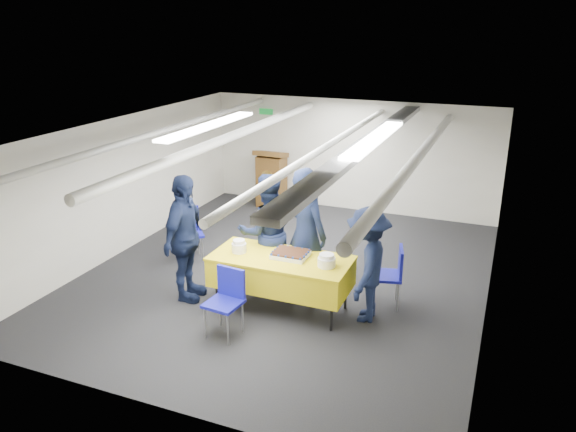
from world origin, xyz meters
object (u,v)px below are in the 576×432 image
(podium, at_px, (272,178))
(sailor_a, at_px, (305,233))
(chair_right, at_px, (392,271))
(serving_table, at_px, (281,271))
(sailor_d, at_px, (367,265))
(sailor_b, at_px, (267,232))
(chair_left, at_px, (188,228))
(sailor_c, at_px, (185,239))
(chair_near, at_px, (227,295))
(sheet_cake, at_px, (290,254))

(podium, xyz_separation_m, sailor_a, (2.11, -3.61, 0.35))
(chair_right, bearing_deg, serving_table, -154.94)
(podium, distance_m, sailor_d, 5.01)
(sailor_a, bearing_deg, sailor_b, 15.56)
(sailor_b, bearing_deg, chair_right, 149.75)
(serving_table, distance_m, chair_left, 2.36)
(sailor_b, relative_size, sailor_c, 0.96)
(sailor_a, relative_size, sailor_d, 1.23)
(chair_left, height_order, sailor_a, sailor_a)
(chair_right, distance_m, chair_left, 3.54)
(serving_table, height_order, chair_near, chair_near)
(sailor_c, bearing_deg, serving_table, -86.85)
(sailor_a, bearing_deg, chair_left, 5.62)
(chair_right, bearing_deg, sailor_b, -176.32)
(sheet_cake, height_order, sailor_c, sailor_c)
(podium, xyz_separation_m, chair_near, (1.56, -4.95, -0.08))
(podium, height_order, sailor_c, sailor_c)
(chair_near, relative_size, chair_left, 1.00)
(sheet_cake, bearing_deg, podium, 116.94)
(sailor_d, bearing_deg, serving_table, -85.22)
(chair_right, relative_size, sailor_d, 0.56)
(sailor_a, relative_size, sailor_c, 1.05)
(sheet_cake, height_order, chair_right, chair_right)
(chair_right, bearing_deg, sailor_c, -162.51)
(chair_right, height_order, sailor_b, sailor_b)
(sailor_a, xyz_separation_m, sailor_b, (-0.61, 0.04, -0.08))
(podium, relative_size, sailor_d, 0.80)
(serving_table, bearing_deg, podium, 115.30)
(sailor_a, distance_m, sailor_c, 1.69)
(sailor_b, xyz_separation_m, sailor_d, (1.60, -0.36, -0.10))
(chair_near, relative_size, sailor_d, 0.56)
(chair_near, bearing_deg, sailor_a, 67.66)
(chair_right, relative_size, sailor_c, 0.47)
(sheet_cake, distance_m, sailor_d, 1.05)
(sheet_cake, relative_size, chair_right, 0.56)
(sheet_cake, bearing_deg, sailor_a, 82.96)
(sailor_a, bearing_deg, podium, -40.38)
(chair_near, bearing_deg, chair_right, 40.15)
(sheet_cake, distance_m, chair_left, 2.46)
(sailor_a, height_order, sailor_d, sailor_a)
(chair_near, height_order, chair_left, same)
(podium, distance_m, chair_near, 5.19)
(sailor_a, bearing_deg, sailor_d, -178.73)
(chair_near, bearing_deg, sailor_d, 33.59)
(podium, distance_m, chair_right, 4.80)
(chair_near, relative_size, sailor_b, 0.49)
(sailor_c, bearing_deg, podium, 1.67)
(sheet_cake, relative_size, sailor_b, 0.28)
(serving_table, xyz_separation_m, sailor_b, (-0.45, 0.53, 0.32))
(serving_table, height_order, chair_left, chair_left)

